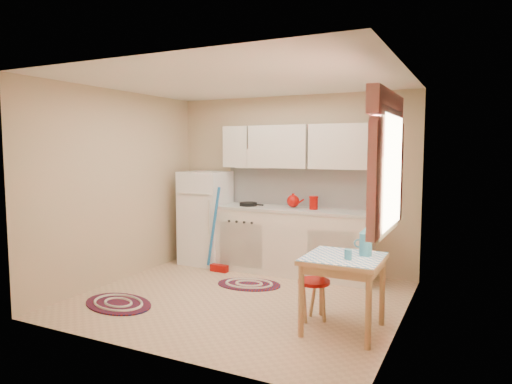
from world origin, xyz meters
TOP-DOWN VIEW (x-y plane):
  - room_shell at (0.16, 0.24)m, footprint 3.64×3.60m
  - fridge at (-1.26, 1.25)m, footprint 0.65×0.60m
  - broom at (-0.82, 0.90)m, footprint 0.28×0.13m
  - base_cabinets at (0.11, 1.30)m, footprint 2.25×0.60m
  - countertop at (0.11, 1.30)m, footprint 2.27×0.62m
  - frying_pan at (-0.53, 1.25)m, footprint 0.29×0.29m
  - red_kettle at (0.14, 1.30)m, footprint 0.24×0.23m
  - red_canister at (0.44, 1.30)m, footprint 0.14×0.14m
  - table at (1.33, -0.39)m, footprint 0.72×0.72m
  - stool at (0.99, -0.27)m, footprint 0.42×0.42m
  - coffee_pot at (1.51, -0.27)m, footprint 0.17×0.16m
  - mug at (1.40, -0.49)m, footprint 0.08×0.08m
  - rug_center at (-0.15, 0.52)m, footprint 0.91×0.70m
  - rug_left at (-1.13, -0.78)m, footprint 1.02×0.80m

SIDE VIEW (x-z plane):
  - rug_center at x=-0.15m, z-range 0.00..0.02m
  - rug_left at x=-1.13m, z-range 0.00..0.02m
  - stool at x=0.99m, z-range 0.00..0.42m
  - table at x=1.33m, z-range 0.00..0.72m
  - base_cabinets at x=0.11m, z-range 0.00..0.88m
  - broom at x=-0.82m, z-range 0.00..1.20m
  - fridge at x=-1.26m, z-range 0.00..1.40m
  - mug at x=1.40m, z-range 0.72..0.82m
  - coffee_pot at x=1.51m, z-range 0.72..1.02m
  - countertop at x=0.11m, z-range 0.88..0.92m
  - frying_pan at x=-0.53m, z-range 0.92..0.97m
  - red_canister at x=0.44m, z-range 0.92..1.08m
  - red_kettle at x=0.14m, z-range 0.92..1.11m
  - room_shell at x=0.16m, z-range 0.34..2.86m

